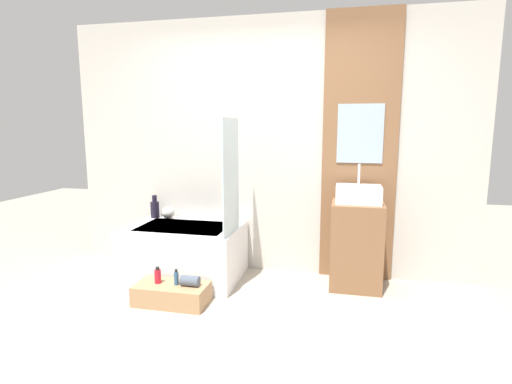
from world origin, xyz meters
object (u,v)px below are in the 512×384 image
bathtub (185,252)px  bottle_soap_primary (158,276)px  wooden_step_bench (172,294)px  sink (358,194)px  vase_tall_dark (155,208)px  vase_round_light (168,212)px  bottle_soap_secondary (176,278)px

bathtub → bottle_soap_primary: size_ratio=7.72×
wooden_step_bench → sink: size_ratio=1.53×
sink → bathtub: bearing=-174.8°
wooden_step_bench → vase_tall_dark: bearing=123.2°
vase_tall_dark → bottle_soap_primary: 1.08m
vase_tall_dark → bathtub: bearing=-33.2°
bathtub → vase_tall_dark: size_ratio=4.58×
sink → bottle_soap_primary: 1.95m
wooden_step_bench → vase_tall_dark: vase_tall_dark is taller
bathtub → wooden_step_bench: bathtub is taller
bathtub → sink: size_ratio=2.73×
vase_tall_dark → vase_round_light: 0.17m
bottle_soap_primary → vase_round_light: bearing=108.7°
vase_tall_dark → sink: bearing=-4.0°
bathtub → wooden_step_bench: bearing=-78.4°
bottle_soap_primary → wooden_step_bench: bearing=0.0°
sink → vase_round_light: sink is taller
vase_round_light → bottle_soap_primary: size_ratio=0.92×
wooden_step_bench → sink: 1.90m
wooden_step_bench → vase_round_light: 1.09m
bottle_soap_secondary → vase_tall_dark: bearing=125.3°
bathtub → sink: 1.80m
wooden_step_bench → vase_round_light: vase_round_light is taller
vase_round_light → bottle_soap_secondary: vase_round_light is taller
vase_round_light → bottle_soap_secondary: size_ratio=0.97×
sink → vase_round_light: (-1.97, 0.13, -0.30)m
vase_tall_dark → bottle_soap_secondary: bearing=-54.7°
wooden_step_bench → bottle_soap_primary: bearing=180.0°
vase_tall_dark → bottle_soap_primary: bearing=-62.8°
vase_tall_dark → vase_round_light: (0.16, -0.02, -0.03)m
bathtub → bottle_soap_secondary: bearing=-74.1°
sink → bottle_soap_primary: (-1.68, -0.74, -0.66)m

